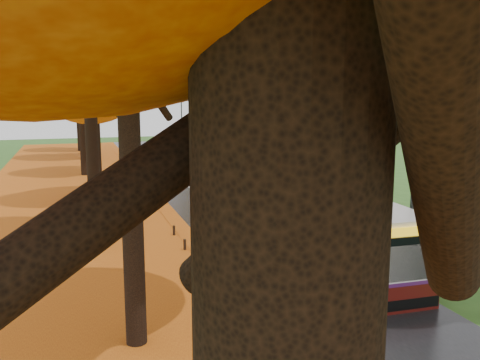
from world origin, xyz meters
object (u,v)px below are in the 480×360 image
streetlamp_near (409,157)px  streetlamp_far (179,115)px  bus (329,224)px  car_silver (151,170)px  car_dark (132,155)px  car_white (153,175)px  streetlamp_mid (235,125)px

streetlamp_near → streetlamp_far: bearing=90.0°
streetlamp_near → bus: (-2.07, 2.44, -3.08)m
car_silver → car_dark: size_ratio=1.00×
car_white → car_silver: bearing=100.6°
streetlamp_mid → car_dark: 19.05m
streetlamp_mid → bus: size_ratio=0.69×
streetlamp_far → car_silver: streetlamp_far is taller
car_white → car_dark: car_white is taller
car_dark → streetlamp_near: bearing=-68.2°
bus → car_dark: size_ratio=2.78×
streetlamp_near → streetlamp_mid: 22.00m
streetlamp_near → car_silver: 27.61m
streetlamp_far → car_dark: streetlamp_far is taller
streetlamp_mid → car_dark: bearing=109.8°
streetlamp_far → streetlamp_mid: bearing=-90.0°
streetlamp_far → car_white: 21.39m
streetlamp_mid → streetlamp_far: size_ratio=1.00×
car_white → car_dark: 15.56m
streetlamp_near → streetlamp_far: (0.00, 44.00, 0.00)m
bus → streetlamp_mid: bearing=86.4°
streetlamp_mid → car_silver: (-6.12, 4.63, -3.99)m
streetlamp_mid → car_silver: 8.64m
car_dark → car_silver: bearing=-76.4°
car_dark → streetlamp_mid: bearing=-57.4°
streetlamp_far → bus: bearing=-92.8°
car_white → streetlamp_far: bearing=87.1°
streetlamp_near → bus: 4.44m
car_white → bus: bearing=-64.4°
bus → car_white: (-4.23, 21.52, -0.93)m
streetlamp_far → car_silver: size_ratio=1.92×
streetlamp_near → car_white: size_ratio=2.07×
bus → car_dark: bearing=98.9°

